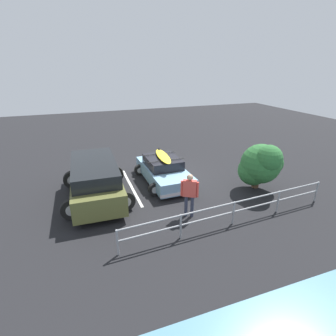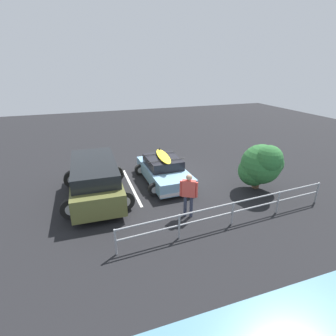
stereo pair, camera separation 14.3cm
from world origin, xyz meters
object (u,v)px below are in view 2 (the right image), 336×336
(suv_car, at_px, (95,179))
(person_bystander, at_px, (189,192))
(bush_near_left, at_px, (261,165))
(sedan_car, at_px, (164,170))

(suv_car, bearing_deg, person_bystander, 139.33)
(suv_car, height_order, bush_near_left, bush_near_left)
(sedan_car, distance_m, person_bystander, 3.40)
(bush_near_left, bearing_deg, sedan_car, -32.36)
(person_bystander, bearing_deg, suv_car, -40.67)
(suv_car, height_order, person_bystander, person_bystander)
(sedan_car, height_order, suv_car, suv_car)
(suv_car, xyz_separation_m, person_bystander, (-3.17, 2.73, 0.16))
(suv_car, xyz_separation_m, bush_near_left, (-7.11, 1.77, 0.38))
(suv_car, bearing_deg, bush_near_left, 166.02)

